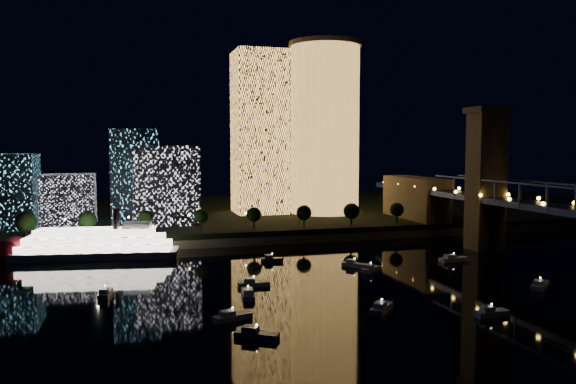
# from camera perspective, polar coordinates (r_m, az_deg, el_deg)

# --- Properties ---
(ground) EXTENTS (520.00, 520.00, 0.00)m
(ground) POSITION_cam_1_polar(r_m,az_deg,el_deg) (137.04, 8.82, -10.77)
(ground) COLOR black
(ground) RESTS_ON ground
(far_bank) EXTENTS (420.00, 160.00, 5.00)m
(far_bank) POSITION_cam_1_polar(r_m,az_deg,el_deg) (287.40, -4.60, -2.15)
(far_bank) COLOR black
(far_bank) RESTS_ON ground
(seawall) EXTENTS (420.00, 6.00, 3.00)m
(seawall) POSITION_cam_1_polar(r_m,az_deg,el_deg) (212.31, -0.47, -4.80)
(seawall) COLOR #6B5E4C
(seawall) RESTS_ON ground
(tower_cylindrical) EXTENTS (34.00, 34.00, 79.62)m
(tower_cylindrical) POSITION_cam_1_polar(r_m,az_deg,el_deg) (265.81, 3.76, 6.48)
(tower_cylindrical) COLOR #E9A24A
(tower_cylindrical) RESTS_ON far_bank
(tower_rectangular) EXTENTS (23.81, 23.81, 75.77)m
(tower_rectangular) POSITION_cam_1_polar(r_m,az_deg,el_deg) (266.48, -2.90, 6.03)
(tower_rectangular) COLOR #E9A24A
(tower_rectangular) RESTS_ON far_bank
(midrise_blocks) EXTENTS (82.06, 35.43, 38.48)m
(midrise_blocks) POSITION_cam_1_polar(r_m,az_deg,el_deg) (239.41, -17.81, 0.70)
(midrise_blocks) COLOR white
(midrise_blocks) RESTS_ON far_bank
(riverboat) EXTENTS (57.14, 20.00, 16.89)m
(riverboat) POSITION_cam_1_polar(r_m,az_deg,el_deg) (194.05, -19.61, -5.12)
(riverboat) COLOR silver
(riverboat) RESTS_ON ground
(motorboats) EXTENTS (113.72, 73.65, 2.78)m
(motorboats) POSITION_cam_1_polar(r_m,az_deg,el_deg) (145.22, 5.46, -9.52)
(motorboats) COLOR silver
(motorboats) RESTS_ON ground
(esplanade_trees) EXTENTS (166.27, 6.94, 8.97)m
(esplanade_trees) POSITION_cam_1_polar(r_m,az_deg,el_deg) (210.40, -10.58, -2.50)
(esplanade_trees) COLOR black
(esplanade_trees) RESTS_ON far_bank
(street_lamps) EXTENTS (132.70, 0.70, 5.65)m
(street_lamps) POSITION_cam_1_polar(r_m,az_deg,el_deg) (216.75, -10.03, -2.67)
(street_lamps) COLOR black
(street_lamps) RESTS_ON far_bank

